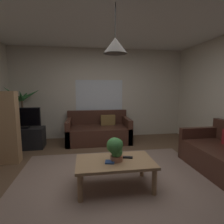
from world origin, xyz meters
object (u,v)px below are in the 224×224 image
Objects in this scene: tv at (23,118)px; potted_palm_corner at (23,119)px; tv_stand at (25,138)px; remote_on_table_0 at (127,157)px; potted_plant_on_table at (116,148)px; book_on_table_0 at (110,162)px; pendant_lamp at (115,45)px; couch_under_window at (99,132)px; coffee_table at (115,164)px.

potted_palm_corner is at bearing 107.99° from tv.
tv is at bearing -90.00° from tv_stand.
remote_on_table_0 is 0.46× the size of potted_plant_on_table.
potted_plant_on_table is at bearing -47.27° from tv.
pendant_lamp is (0.08, 0.06, 1.60)m from book_on_table_0.
couch_under_window is 2.03m from potted_palm_corner.
book_on_table_0 is 1.60m from pendant_lamp.
potted_plant_on_table is 0.54× the size of pendant_lamp.
remote_on_table_0 is at bearing 17.11° from coffee_table.
tv reaches higher than tv_stand.
potted_palm_corner is (-1.96, 2.62, 0.20)m from book_on_table_0.
tv_stand is at bearing 132.43° from potted_plant_on_table.
potted_plant_on_table is 0.39× the size of tv_stand.
tv is 1.23× the size of pendant_lamp.
remote_on_table_0 is 3.36m from potted_palm_corner.
tv_stand reaches higher than book_on_table_0.
couch_under_window is at bearing -8.07° from potted_palm_corner.
couch_under_window is 10.44× the size of remote_on_table_0.
remote_on_table_0 is 2.86m from tv_stand.
tv_stand is (-1.81, -0.25, -0.02)m from couch_under_window.
remote_on_table_0 is at bearing -83.31° from couch_under_window.
tv_stand is at bearing 90.00° from tv.
couch_under_window is at bearing 7.77° from tv_stand.
potted_plant_on_table is (0.01, -0.02, 0.26)m from coffee_table.
pendant_lamp is at bearing 37.34° from book_on_table_0.
potted_palm_corner is at bearing 128.67° from coffee_table.
coffee_table is 7.01× the size of remote_on_table_0.
tv_stand is (-1.78, 2.09, -0.18)m from book_on_table_0.
pendant_lamp reaches higher than potted_palm_corner.
potted_plant_on_table is 2.80m from tv_stand.
book_on_table_0 is at bearing -49.57° from tv_stand.
tv is at bearing 132.94° from coffee_table.
tv is (-1.81, -0.27, 0.48)m from couch_under_window.
couch_under_window is at bearing 91.68° from potted_plant_on_table.
potted_plant_on_table is (-0.19, -0.08, 0.19)m from remote_on_table_0.
couch_under_window reaches higher than tv_stand.
tv_stand is 3.28m from pendant_lamp.
tv is 3.02m from pendant_lamp.
couch_under_window is 2.87m from pendant_lamp.
potted_plant_on_table is at bearing 128.82° from remote_on_table_0.
tv reaches higher than remote_on_table_0.
potted_palm_corner is 2.39× the size of pendant_lamp.
tv_stand is 0.50m from tv.
coffee_table is 2.77m from tv.
tv is at bearing -171.56° from couch_under_window.
couch_under_window is 1.49× the size of coffee_table.
coffee_table is (0.06, -2.27, 0.08)m from couch_under_window.
potted_palm_corner is at bearing 128.52° from potted_plant_on_table.
remote_on_table_0 is 0.20× the size of tv.
couch_under_window is 4.79× the size of potted_plant_on_table.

